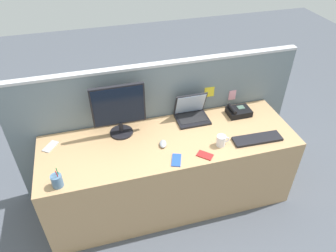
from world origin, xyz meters
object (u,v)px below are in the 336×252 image
pen_cup (57,181)px  laptop (191,112)px  desktop_monitor (119,109)px  coffee_mug (221,141)px  cell_phone_silver_slab (50,146)px  desk_phone (238,111)px  cell_phone_red_case (205,155)px  computer_mouse_right_hand (163,144)px  cell_phone_blue_case (176,160)px  keyboard_main (257,139)px

pen_cup → laptop: bearing=23.9°
desktop_monitor → coffee_mug: desktop_monitor is taller
cell_phone_silver_slab → desk_phone: bearing=35.4°
cell_phone_silver_slab → cell_phone_red_case: size_ratio=1.13×
desk_phone → computer_mouse_right_hand: desk_phone is taller
cell_phone_silver_slab → coffee_mug: bearing=20.5°
computer_mouse_right_hand → cell_phone_blue_case: 0.22m
pen_cup → cell_phone_silver_slab: 0.47m
desktop_monitor → cell_phone_blue_case: 0.66m
desk_phone → cell_phone_silver_slab: desk_phone is taller
desktop_monitor → cell_phone_red_case: (0.61, -0.49, -0.25)m
keyboard_main → coffee_mug: size_ratio=3.72×
desk_phone → coffee_mug: (-0.34, -0.37, 0.01)m
desk_phone → computer_mouse_right_hand: 0.85m
cell_phone_blue_case → coffee_mug: coffee_mug is taller
laptop → computer_mouse_right_hand: laptop is taller
cell_phone_red_case → pen_cup: bearing=134.2°
desktop_monitor → cell_phone_blue_case: (0.37, -0.48, -0.25)m
desktop_monitor → laptop: 0.70m
laptop → computer_mouse_right_hand: (-0.36, -0.31, -0.05)m
desk_phone → cell_phone_red_case: (-0.51, -0.46, -0.03)m
pen_cup → cell_phone_silver_slab: size_ratio=1.16×
laptop → cell_phone_blue_case: (-0.30, -0.52, -0.06)m
cell_phone_blue_case → coffee_mug: bearing=31.4°
keyboard_main → cell_phone_silver_slab: bearing=169.6°
laptop → coffee_mug: bearing=-75.1°
desktop_monitor → keyboard_main: size_ratio=1.11×
computer_mouse_right_hand → coffee_mug: bearing=-0.7°
cell_phone_silver_slab → laptop: bearing=38.4°
desktop_monitor → keyboard_main: (1.12, -0.42, -0.25)m
desktop_monitor → desk_phone: size_ratio=2.19×
pen_cup → coffee_mug: 1.34m
computer_mouse_right_hand → cell_phone_silver_slab: (-0.92, 0.24, -0.01)m
keyboard_main → laptop: bearing=136.5°
computer_mouse_right_hand → keyboard_main: bearing=3.9°
desktop_monitor → cell_phone_silver_slab: 0.66m
cell_phone_blue_case → cell_phone_silver_slab: bearing=176.2°
pen_cup → cell_phone_blue_case: 0.92m
laptop → computer_mouse_right_hand: bearing=-139.1°
laptop → pen_cup: 1.33m
keyboard_main → desk_phone: bearing=91.5°
keyboard_main → computer_mouse_right_hand: (-0.81, 0.15, 0.01)m
cell_phone_silver_slab → keyboard_main: bearing=22.5°
cell_phone_silver_slab → cell_phone_blue_case: (0.98, -0.44, 0.00)m
desktop_monitor → coffee_mug: bearing=-26.7°
computer_mouse_right_hand → cell_phone_blue_case: (0.06, -0.21, -0.01)m
cell_phone_silver_slab → computer_mouse_right_hand: bearing=20.8°
desktop_monitor → pen_cup: size_ratio=2.87×
laptop → computer_mouse_right_hand: 0.48m
computer_mouse_right_hand → coffee_mug: 0.49m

